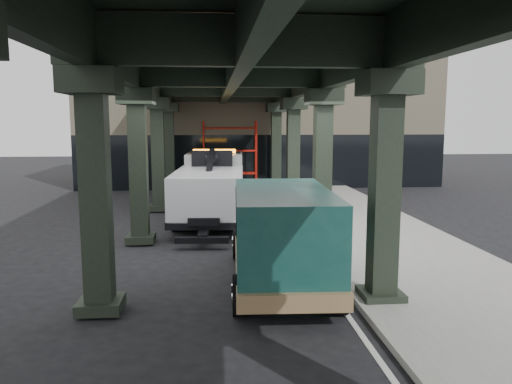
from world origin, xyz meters
TOP-DOWN VIEW (x-y plane):
  - ground at (0.00, 0.00)m, footprint 90.00×90.00m
  - sidewalk at (4.50, 2.00)m, footprint 5.00×40.00m
  - lane_stripe at (1.70, 2.00)m, footprint 0.12×38.00m
  - viaduct at (-0.40, 2.00)m, footprint 7.40×32.00m
  - building at (2.00, 20.00)m, footprint 22.00×10.00m
  - scaffolding at (0.00, 14.64)m, footprint 3.08×0.88m
  - tow_truck at (-1.05, 6.16)m, footprint 3.06×8.97m
  - towed_van at (0.60, -2.57)m, footprint 2.61×6.01m

SIDE VIEW (x-z plane):
  - ground at x=0.00m, z-range 0.00..0.00m
  - lane_stripe at x=1.70m, z-range 0.00..0.01m
  - sidewalk at x=4.50m, z-range 0.00..0.15m
  - towed_van at x=0.60m, z-range 0.09..2.49m
  - tow_truck at x=-1.05m, z-range -0.04..2.86m
  - scaffolding at x=0.00m, z-range 0.11..4.11m
  - building at x=2.00m, z-range 0.00..8.00m
  - viaduct at x=-0.40m, z-range 2.26..8.66m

